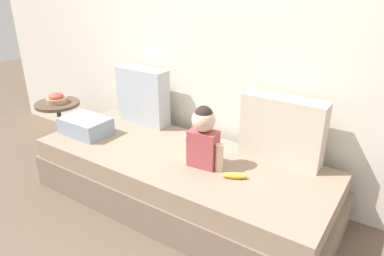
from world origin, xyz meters
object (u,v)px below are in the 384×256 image
(throw_pillow_left, at_px, (143,96))
(toddler, at_px, (203,136))
(fruit_bowl, at_px, (56,99))
(couch, at_px, (180,180))
(side_table, at_px, (59,113))
(folded_blanket, at_px, (86,126))
(throw_pillow_right, at_px, (282,130))
(banana, at_px, (235,176))

(throw_pillow_left, xyz_separation_m, toddler, (0.87, -0.38, -0.02))
(throw_pillow_left, distance_m, fruit_bowl, 0.98)
(couch, height_order, side_table, side_table)
(couch, xyz_separation_m, throw_pillow_left, (-0.65, 0.35, 0.47))
(folded_blanket, relative_size, side_table, 0.80)
(throw_pillow_left, bearing_deg, throw_pillow_right, 0.00)
(couch, xyz_separation_m, throw_pillow_right, (0.65, 0.35, 0.45))
(couch, bearing_deg, banana, -7.23)
(folded_blanket, xyz_separation_m, fruit_bowl, (-0.69, 0.23, 0.05))
(toddler, bearing_deg, throw_pillow_left, 156.47)
(throw_pillow_right, height_order, fruit_bowl, throw_pillow_right)
(throw_pillow_right, xyz_separation_m, fruit_bowl, (-2.23, -0.23, -0.12))
(throw_pillow_left, xyz_separation_m, folded_blanket, (-0.25, -0.46, -0.18))
(toddler, relative_size, folded_blanket, 1.12)
(side_table, bearing_deg, throw_pillow_right, 5.90)
(throw_pillow_right, distance_m, toddler, 0.56)
(couch, bearing_deg, toddler, -7.55)
(toddler, height_order, folded_blanket, toddler)
(couch, xyz_separation_m, side_table, (-1.58, 0.12, 0.18))
(throw_pillow_left, height_order, toddler, throw_pillow_left)
(folded_blanket, xyz_separation_m, side_table, (-0.69, 0.23, -0.11))
(throw_pillow_right, xyz_separation_m, banana, (-0.15, -0.41, -0.22))
(fruit_bowl, bearing_deg, folded_blanket, -18.58)
(banana, bearing_deg, folded_blanket, -177.96)
(toddler, relative_size, banana, 2.63)
(throw_pillow_left, distance_m, throw_pillow_right, 1.29)
(side_table, bearing_deg, throw_pillow_left, 13.80)
(throw_pillow_right, xyz_separation_m, side_table, (-2.23, -0.23, -0.28))
(couch, height_order, throw_pillow_left, throw_pillow_left)
(throw_pillow_left, bearing_deg, fruit_bowl, -166.20)
(throw_pillow_left, height_order, side_table, throw_pillow_left)
(couch, relative_size, folded_blanket, 5.87)
(throw_pillow_left, relative_size, throw_pillow_right, 0.85)
(banana, bearing_deg, couch, 172.77)
(side_table, bearing_deg, banana, -5.01)
(toddler, bearing_deg, folded_blanket, -175.80)
(throw_pillow_left, xyz_separation_m, banana, (1.14, -0.41, -0.23))
(throw_pillow_right, xyz_separation_m, folded_blanket, (-1.54, -0.46, -0.17))
(throw_pillow_left, bearing_deg, toddler, -23.53)
(toddler, xyz_separation_m, fruit_bowl, (-1.81, 0.15, -0.12))
(banana, relative_size, side_table, 0.34)
(side_table, bearing_deg, fruit_bowl, 0.00)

